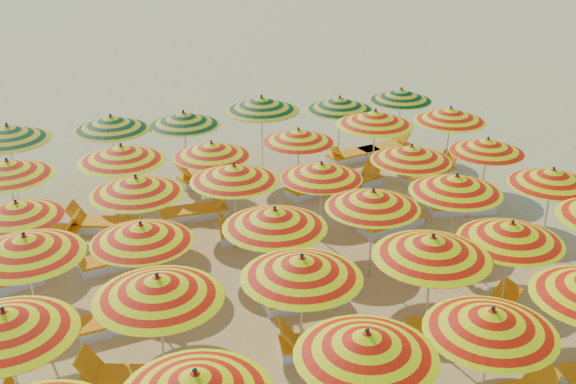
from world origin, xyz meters
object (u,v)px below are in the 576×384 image
object	(u,v)px
umbrella_33	(262,104)
lounger_19	(195,212)
lounger_14	(254,234)
umbrella_34	(340,104)
umbrella_22	(411,153)
umbrella_26	(212,149)
lounger_20	(314,188)
lounger_21	(355,182)
lounger_13	(120,259)
umbrella_32	(184,119)
lounger_18	(104,224)
umbrella_3	(492,321)
umbrella_8	(302,267)
umbrella_13	(141,233)
beachgoer_b	(358,197)
umbrella_24	(8,168)
lounger_23	(206,176)
lounger_7	(323,345)
lounger_15	(389,223)
lounger_16	(460,206)
lounger_17	(46,233)
umbrella_28	(375,118)
umbrella_30	(8,133)
lounger_6	(129,379)
lounger_24	(352,155)
umbrella_17	(553,177)
umbrella_31	(111,123)
umbrella_7	(158,287)
umbrella_12	(25,245)
umbrella_20	(234,173)
lounger_22	(428,174)
umbrella_27	(298,136)
beachgoer_a	(464,249)
umbrella_14	(275,218)
lounger_10	(124,319)
umbrella_23	(487,145)
umbrella_2	(367,344)
lounger_9	(478,314)
umbrella_19	(136,185)
lounger_11	(302,298)
umbrella_9	(432,247)
lounger_8	(453,330)
umbrella_35	(401,95)

from	to	relation	value
umbrella_33	lounger_19	world-z (taller)	umbrella_33
lounger_14	umbrella_34	bearing A→B (deg)	-124.24
umbrella_22	umbrella_26	bearing A→B (deg)	155.80
lounger_20	lounger_21	world-z (taller)	same
lounger_20	lounger_13	bearing A→B (deg)	6.22
umbrella_32	lounger_18	size ratio (longest dim) A/B	1.18
umbrella_3	umbrella_8	distance (m)	3.23
umbrella_13	beachgoer_b	size ratio (longest dim) A/B	1.79
umbrella_24	lounger_18	size ratio (longest dim) A/B	1.21
lounger_23	umbrella_3	bearing A→B (deg)	81.52
lounger_7	lounger_15	distance (m)	5.34
umbrella_33	lounger_16	distance (m)	6.27
lounger_17	lounger_23	bearing A→B (deg)	44.28
umbrella_24	umbrella_28	bearing A→B (deg)	2.04
lounger_23	lounger_18	bearing A→B (deg)	16.82
umbrella_30	lounger_7	world-z (taller)	umbrella_30
lounger_21	umbrella_34	bearing A→B (deg)	65.50
lounger_6	lounger_24	world-z (taller)	same
umbrella_17	umbrella_31	xyz separation A→B (m)	(-9.01, 6.81, 0.11)
umbrella_7	umbrella_30	size ratio (longest dim) A/B	1.22
umbrella_12	umbrella_17	world-z (taller)	umbrella_12
umbrella_13	umbrella_20	xyz separation A→B (m)	(2.43, 2.18, 0.05)
umbrella_22	umbrella_17	bearing A→B (deg)	-44.83
lounger_14	lounger_22	world-z (taller)	same
umbrella_27	beachgoer_a	xyz separation A→B (m)	(1.85, -5.31, -1.00)
umbrella_14	lounger_6	world-z (taller)	umbrella_14
umbrella_14	umbrella_22	size ratio (longest dim) A/B	0.98
umbrella_7	lounger_10	world-z (taller)	umbrella_7
umbrella_23	lounger_19	xyz separation A→B (m)	(-7.19, 1.99, -1.63)
umbrella_3	beachgoer_b	world-z (taller)	umbrella_3
umbrella_2	umbrella_32	bearing A→B (deg)	91.73
umbrella_27	lounger_9	world-z (taller)	umbrella_27
umbrella_19	lounger_14	distance (m)	3.24
umbrella_2	umbrella_30	distance (m)	12.22
umbrella_22	umbrella_26	world-z (taller)	umbrella_22
umbrella_12	umbrella_32	bearing A→B (deg)	56.96
umbrella_22	lounger_19	bearing A→B (deg)	158.00
umbrella_7	umbrella_13	size ratio (longest dim) A/B	1.16
umbrella_26	umbrella_34	size ratio (longest dim) A/B	0.97
umbrella_17	lounger_11	size ratio (longest dim) A/B	1.19
umbrella_8	umbrella_9	world-z (taller)	umbrella_9
umbrella_9	umbrella_28	size ratio (longest dim) A/B	1.10
umbrella_8	umbrella_20	world-z (taller)	umbrella_8
umbrella_3	umbrella_32	bearing A→B (deg)	102.07
lounger_7	lounger_10	xyz separation A→B (m)	(-3.36, 2.04, 0.00)
umbrella_33	beachgoer_b	xyz separation A→B (m)	(1.26, -4.05, -1.37)
umbrella_8	lounger_22	bearing A→B (deg)	46.68
lounger_8	lounger_9	distance (m)	0.81
lounger_8	umbrella_28	bearing A→B (deg)	95.24
umbrella_19	umbrella_35	bearing A→B (deg)	27.54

